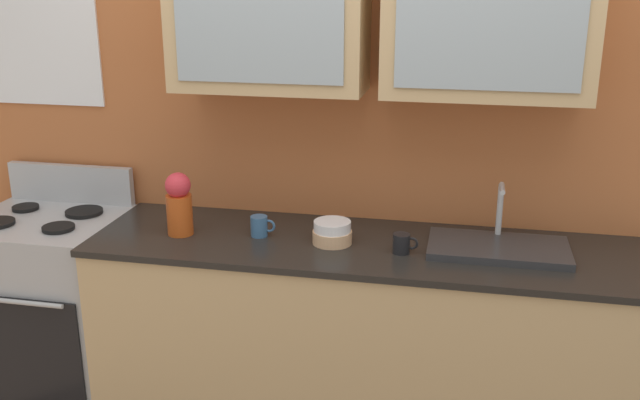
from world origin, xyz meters
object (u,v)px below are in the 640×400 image
at_px(stove_range, 53,307).
at_px(bowl_stack, 332,232).
at_px(cup_near_sink, 402,243).
at_px(sink_faucet, 498,247).
at_px(cup_near_bowls, 260,226).
at_px(vase, 179,204).

relative_size(stove_range, bowl_stack, 6.63).
height_order(stove_range, cup_near_sink, stove_range).
bearing_deg(sink_faucet, cup_near_sink, -165.87).
xyz_separation_m(sink_faucet, cup_near_sink, (-0.37, -0.09, 0.02)).
bearing_deg(bowl_stack, cup_near_bowls, 176.86).
bearing_deg(vase, sink_faucet, 3.15).
xyz_separation_m(sink_faucet, bowl_stack, (-0.66, -0.04, 0.03)).
distance_m(stove_range, sink_faucet, 2.03).
bearing_deg(cup_near_sink, stove_range, 177.60).
relative_size(bowl_stack, cup_near_bowls, 1.52).
xyz_separation_m(sink_faucet, vase, (-1.30, -0.07, 0.11)).
xyz_separation_m(sink_faucet, cup_near_bowls, (-0.97, -0.03, 0.02)).
bearing_deg(sink_faucet, cup_near_bowls, -178.35).
height_order(bowl_stack, vase, vase).
bearing_deg(stove_range, cup_near_sink, -2.40).
distance_m(stove_range, vase, 0.88).
bearing_deg(sink_faucet, vase, -176.85).
distance_m(bowl_stack, cup_near_sink, 0.29).
distance_m(stove_range, cup_near_bowls, 1.12).
xyz_separation_m(bowl_stack, cup_near_sink, (0.29, -0.05, -0.01)).
bearing_deg(sink_faucet, stove_range, -179.25).
relative_size(vase, cup_near_sink, 2.67).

